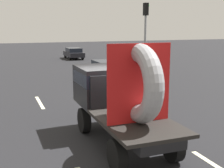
{
  "coord_description": "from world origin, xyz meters",
  "views": [
    {
      "loc": [
        -3.49,
        -9.3,
        3.79
      ],
      "look_at": [
        0.1,
        0.06,
        1.82
      ],
      "focal_mm": 47.77,
      "sensor_mm": 36.0,
      "label": 1
    }
  ],
  "objects_px": {
    "flatbed_truck": "(117,93)",
    "oncoming_car": "(74,53)",
    "distant_sedan": "(106,69)",
    "traffic_light": "(145,29)"
  },
  "relations": [
    {
      "from": "flatbed_truck",
      "to": "oncoming_car",
      "type": "height_order",
      "value": "flatbed_truck"
    },
    {
      "from": "distant_sedan",
      "to": "oncoming_car",
      "type": "relative_size",
      "value": 1.05
    },
    {
      "from": "flatbed_truck",
      "to": "oncoming_car",
      "type": "bearing_deg",
      "value": 79.47
    },
    {
      "from": "flatbed_truck",
      "to": "traffic_light",
      "type": "distance_m",
      "value": 13.18
    },
    {
      "from": "traffic_light",
      "to": "oncoming_car",
      "type": "distance_m",
      "value": 14.27
    },
    {
      "from": "distant_sedan",
      "to": "traffic_light",
      "type": "bearing_deg",
      "value": 2.52
    },
    {
      "from": "traffic_light",
      "to": "flatbed_truck",
      "type": "bearing_deg",
      "value": -121.26
    },
    {
      "from": "distant_sedan",
      "to": "oncoming_car",
      "type": "distance_m",
      "value": 13.99
    },
    {
      "from": "flatbed_truck",
      "to": "traffic_light",
      "type": "height_order",
      "value": "traffic_light"
    },
    {
      "from": "distant_sedan",
      "to": "oncoming_car",
      "type": "height_order",
      "value": "distant_sedan"
    }
  ]
}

